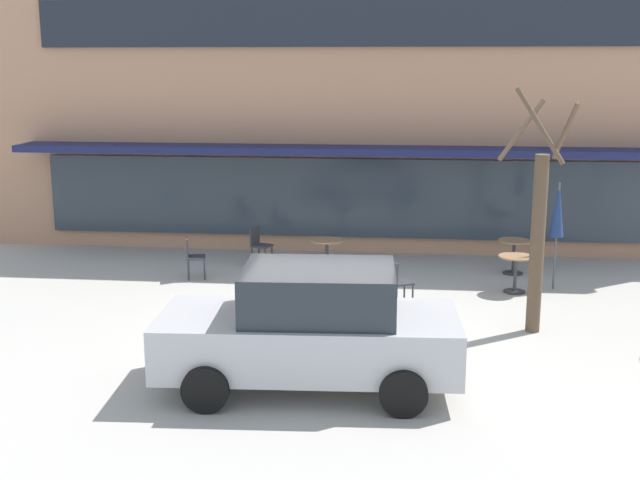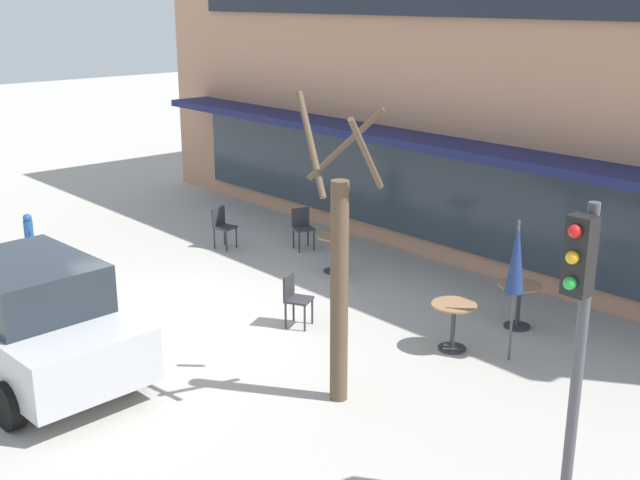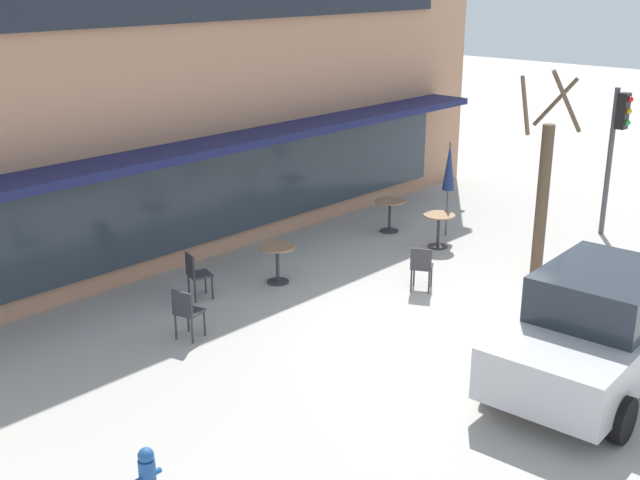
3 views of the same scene
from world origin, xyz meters
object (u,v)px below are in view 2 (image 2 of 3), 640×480
object	(u,v)px
cafe_table_streetside	(519,298)
cafe_chair_0	(222,224)
fire_hydrant	(28,229)
cafe_chair_2	(295,296)
patio_umbrella_green_folded	(516,258)
cafe_table_near_wall	(335,247)
cafe_table_by_tree	(453,319)
parked_sedan	(27,318)
street_tree	(339,276)
cafe_chair_1	(302,225)
traffic_light_pole	(578,312)

from	to	relation	value
cafe_table_streetside	cafe_chair_0	xyz separation A→B (m)	(-6.89, -1.14, 0.01)
fire_hydrant	cafe_chair_2	bearing A→B (deg)	11.44
patio_umbrella_green_folded	cafe_chair_2	size ratio (longest dim) A/B	2.47
fire_hydrant	cafe_table_near_wall	bearing A→B (deg)	33.25
cafe_table_near_wall	cafe_table_by_tree	distance (m)	4.07
cafe_chair_0	parked_sedan	size ratio (longest dim) A/B	0.21
cafe_table_by_tree	patio_umbrella_green_folded	size ratio (longest dim) A/B	0.35
cafe_table_by_tree	parked_sedan	size ratio (longest dim) A/B	0.18
cafe_table_streetside	cafe_table_by_tree	world-z (taller)	same
cafe_table_streetside	cafe_chair_2	bearing A→B (deg)	-132.56
cafe_table_streetside	street_tree	distance (m)	4.10
cafe_chair_0	street_tree	xyz separation A→B (m)	(6.73, -2.77, 1.25)
cafe_table_near_wall	patio_umbrella_green_folded	world-z (taller)	patio_umbrella_green_folded
cafe_table_near_wall	cafe_chair_1	distance (m)	1.69
cafe_chair_0	cafe_chair_1	distance (m)	1.75
street_tree	cafe_chair_2	bearing A→B (deg)	153.42
cafe_table_near_wall	fire_hydrant	size ratio (longest dim) A/B	1.08
street_tree	parked_sedan	bearing A→B (deg)	-141.04
cafe_table_by_tree	patio_umbrella_green_folded	bearing A→B (deg)	22.94
traffic_light_pole	fire_hydrant	size ratio (longest dim) A/B	4.82
street_tree	traffic_light_pole	size ratio (longest dim) A/B	1.22
cafe_chair_1	cafe_table_near_wall	bearing A→B (deg)	-18.05
cafe_chair_2	cafe_table_streetside	bearing A→B (deg)	47.44
cafe_table_streetside	traffic_light_pole	size ratio (longest dim) A/B	0.22
parked_sedan	traffic_light_pole	xyz separation A→B (m)	(6.92, 2.89, 1.42)
cafe_table_near_wall	cafe_chair_1	world-z (taller)	cafe_chair_1
cafe_table_by_tree	street_tree	bearing A→B (deg)	-90.19
patio_umbrella_green_folded	cafe_chair_1	xyz separation A→B (m)	(-6.35, 1.27, -1.10)
patio_umbrella_green_folded	parked_sedan	bearing A→B (deg)	-127.78
cafe_chair_1	parked_sedan	size ratio (longest dim) A/B	0.21
patio_umbrella_green_folded	cafe_chair_2	xyz separation A→B (m)	(-3.17, -1.58, -1.10)
cafe_chair_0	traffic_light_pole	bearing A→B (deg)	-14.94
cafe_chair_1	street_tree	distance (m)	6.94
cafe_table_near_wall	fire_hydrant	bearing A→B (deg)	-146.75
cafe_table_near_wall	cafe_chair_2	xyz separation A→B (m)	(1.56, -2.33, 0.01)
cafe_chair_2	cafe_chair_1	bearing A→B (deg)	138.07
cafe_chair_2	fire_hydrant	distance (m)	7.55
cafe_chair_2	cafe_chair_0	bearing A→B (deg)	160.03
street_tree	fire_hydrant	bearing A→B (deg)	-178.09
cafe_chair_1	parked_sedan	distance (m)	7.16
patio_umbrella_green_folded	cafe_table_streetside	bearing A→B (deg)	120.15
traffic_light_pole	fire_hydrant	distance (m)	13.30
cafe_table_near_wall	cafe_table_streetside	size ratio (longest dim) A/B	1.00
cafe_chair_1	parked_sedan	xyz separation A→B (m)	(2.01, -6.86, 0.35)
parked_sedan	street_tree	distance (m)	4.60
cafe_table_by_tree	street_tree	distance (m)	2.72
cafe_table_near_wall	cafe_chair_1	xyz separation A→B (m)	(-1.61, 0.52, 0.01)
patio_umbrella_green_folded	parked_sedan	distance (m)	7.11
cafe_chair_1	cafe_chair_2	size ratio (longest dim) A/B	1.00
cafe_table_by_tree	traffic_light_pole	xyz separation A→B (m)	(3.41, -2.35, 1.78)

